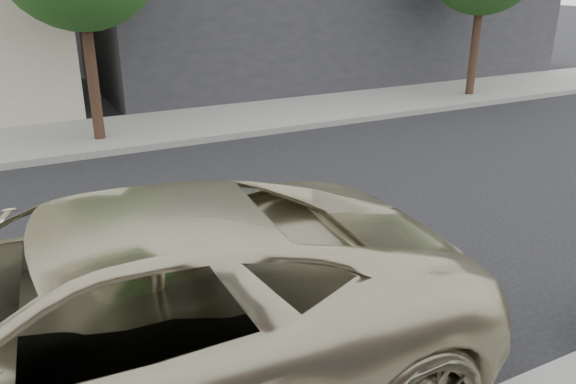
{
  "coord_description": "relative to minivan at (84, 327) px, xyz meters",
  "views": [
    {
      "loc": [
        3.77,
        6.76,
        3.58
      ],
      "look_at": [
        0.63,
        0.62,
        0.9
      ],
      "focal_mm": 35.0,
      "sensor_mm": 36.0,
      "label": 1
    }
  ],
  "objects": [
    {
      "name": "far_sidewalk",
      "position": [
        -3.5,
        -9.1,
        -0.85
      ],
      "size": [
        44.0,
        3.0,
        0.15
      ],
      "primitive_type": "cube",
      "color": "gray",
      "rests_on": "ground"
    },
    {
      "name": "minivan",
      "position": [
        0.0,
        0.0,
        0.0
      ],
      "size": [
        6.86,
        3.56,
        1.85
      ],
      "primitive_type": "imported",
      "rotation": [
        0.0,
        0.0,
        1.49
      ],
      "color": "#B5AF8C",
      "rests_on": "ground"
    },
    {
      "name": "ground",
      "position": [
        -3.5,
        -2.6,
        -0.92
      ],
      "size": [
        120.0,
        120.0,
        0.0
      ],
      "primitive_type": "plane",
      "color": "black",
      "rests_on": "ground"
    }
  ]
}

